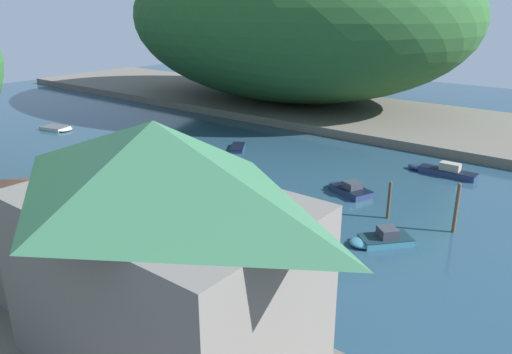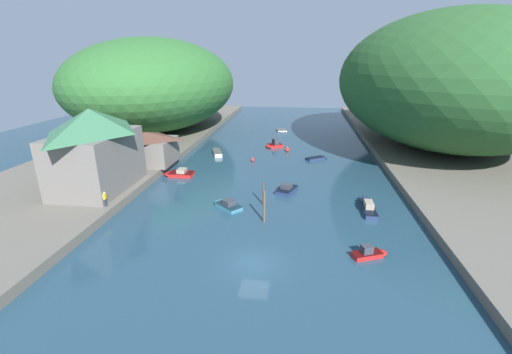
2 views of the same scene
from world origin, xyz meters
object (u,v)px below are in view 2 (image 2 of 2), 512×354
object	(u,v)px
person_on_quay	(105,198)
boat_yellow_tender	(370,253)
boat_red_skiff	(274,145)
boat_mid_channel	(288,189)
boat_white_cruiser	(179,173)
boat_far_right_bank	(318,158)
waterfront_building	(94,148)
boat_cabin_cruiser	(367,206)
boathouse_shed	(147,147)
channel_buoy_far	(287,149)
channel_buoy_near	(253,160)
boat_near_quay	(227,205)
boat_far_upstream	(282,131)
boat_moored_right	(217,152)

from	to	relation	value
person_on_quay	boat_yellow_tender	bearing A→B (deg)	-99.11
boat_red_skiff	person_on_quay	xyz separation A→B (m)	(-15.73, -31.93, 1.47)
boat_mid_channel	person_on_quay	size ratio (longest dim) A/B	2.57
boat_white_cruiser	boat_yellow_tender	world-z (taller)	boat_yellow_tender
boat_far_right_bank	boat_red_skiff	distance (m)	10.80
waterfront_building	boat_cabin_cruiser	distance (m)	32.72
boathouse_shed	boat_yellow_tender	size ratio (longest dim) A/B	2.51
boat_cabin_cruiser	boat_white_cruiser	distance (m)	26.56
channel_buoy_far	waterfront_building	bearing A→B (deg)	-132.90
boat_far_right_bank	channel_buoy_near	xyz separation A→B (m)	(-10.71, -2.81, 0.13)
boat_yellow_tender	person_on_quay	bearing A→B (deg)	-123.00
boat_white_cruiser	boat_red_skiff	distance (m)	22.18
boat_red_skiff	channel_buoy_far	size ratio (longest dim) A/B	3.38
boat_near_quay	boat_cabin_cruiser	bearing A→B (deg)	-43.29
boat_red_skiff	channel_buoy_near	distance (m)	10.36
boat_white_cruiser	boat_far_upstream	size ratio (longest dim) A/B	1.02
boat_near_quay	channel_buoy_far	distance (m)	26.15
boathouse_shed	boat_moored_right	bearing A→B (deg)	49.34
waterfront_building	channel_buoy_far	xyz separation A→B (m)	(22.15, 23.84, -5.58)
boat_cabin_cruiser	boat_far_upstream	bearing A→B (deg)	106.16
waterfront_building	person_on_quay	distance (m)	7.53
boat_mid_channel	person_on_quay	bearing A→B (deg)	-133.07
boat_mid_channel	person_on_quay	distance (m)	21.64
boathouse_shed	boat_near_quay	bearing A→B (deg)	-40.11
channel_buoy_far	channel_buoy_near	bearing A→B (deg)	-127.30
waterfront_building	boat_white_cruiser	distance (m)	12.33
boat_moored_right	boat_near_quay	bearing A→B (deg)	-93.63
boathouse_shed	boat_yellow_tender	xyz separation A→B (m)	(29.37, -21.09, -3.08)
boat_yellow_tender	boat_moored_right	bearing A→B (deg)	-168.27
waterfront_building	boat_far_right_bank	world-z (taller)	waterfront_building
boat_near_quay	boat_yellow_tender	distance (m)	16.75
waterfront_building	channel_buoy_near	world-z (taller)	waterfront_building
boat_red_skiff	channel_buoy_far	distance (m)	4.01
boat_near_quay	boat_moored_right	bearing A→B (deg)	57.28
waterfront_building	boat_red_skiff	bearing A→B (deg)	54.04
boat_white_cruiser	waterfront_building	bearing A→B (deg)	139.91
boat_white_cruiser	boat_mid_channel	size ratio (longest dim) A/B	0.98
boat_near_quay	boat_yellow_tender	size ratio (longest dim) A/B	1.20
boathouse_shed	boat_moored_right	world-z (taller)	boathouse_shed
waterfront_building	channel_buoy_near	xyz separation A→B (m)	(16.76, 16.76, -5.68)
boat_red_skiff	boat_mid_channel	xyz separation A→B (m)	(3.67, -22.48, -0.11)
boat_cabin_cruiser	boat_yellow_tender	distance (m)	10.23
waterfront_building	boat_white_cruiser	bearing A→B (deg)	49.97
channel_buoy_far	boat_moored_right	bearing A→B (deg)	-165.69
boat_cabin_cruiser	boat_moored_right	xyz separation A→B (m)	(-22.48, 20.71, -0.02)
boat_cabin_cruiser	boat_white_cruiser	xyz separation A→B (m)	(-25.20, 8.40, -0.05)
channel_buoy_near	channel_buoy_far	distance (m)	8.90
boat_far_right_bank	boat_near_quay	distance (m)	23.98
boat_white_cruiser	boat_far_right_bank	size ratio (longest dim) A/B	1.04
waterfront_building	channel_buoy_far	distance (m)	33.02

